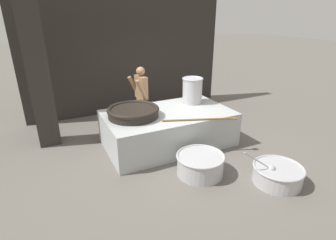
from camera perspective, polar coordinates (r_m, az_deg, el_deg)
name	(u,v)px	position (r m, az deg, el deg)	size (l,w,h in m)	color
ground_plane	(168,143)	(6.30, 0.00, -4.98)	(60.00, 60.00, 0.00)	#666059
back_wall	(128,57)	(8.29, -8.69, 13.49)	(6.13, 0.24, 3.34)	#2D2826
support_pillar	(38,73)	(6.43, -26.43, 9.08)	(0.46, 0.46, 3.34)	#2D2826
hearth_platform	(168,128)	(6.14, 0.00, -1.71)	(2.88, 1.70, 0.79)	#B2B7B7
giant_wok_near	(133,112)	(5.73, -7.56, 1.82)	(1.13, 1.13, 0.21)	black
stock_pot	(192,90)	(6.57, 5.32, 6.50)	(0.52, 0.52, 0.64)	#B7B7BC
stirring_paddle	(203,119)	(5.56, 7.60, 0.14)	(1.52, 0.62, 0.04)	brown
cook	(141,95)	(6.98, -5.87, 5.40)	(0.40, 0.61, 1.63)	#9E7551
prep_bowl_vegetables	(277,174)	(5.22, 22.73, -10.72)	(1.15, 0.90, 0.71)	#B7B7BC
prep_bowl_meat	(200,163)	(5.09, 7.02, -9.37)	(0.93, 0.93, 0.41)	#B7B7BC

